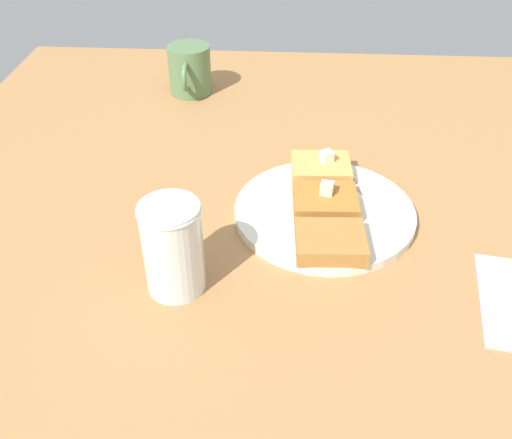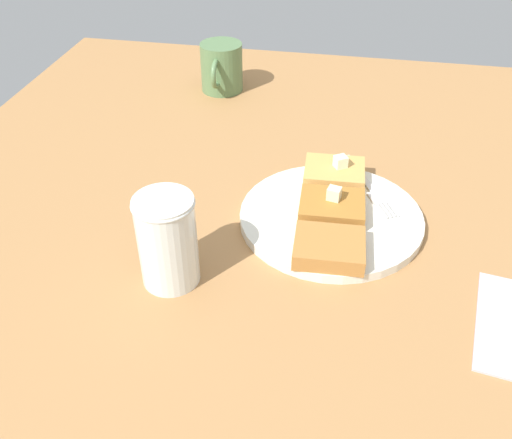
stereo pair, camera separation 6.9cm
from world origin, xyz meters
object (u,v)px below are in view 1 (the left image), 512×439
object	(u,v)px
fork	(358,181)
syrup_jar	(173,251)
coffee_mug	(190,70)
plate	(324,212)

from	to	relation	value
fork	syrup_jar	distance (cm)	31.02
fork	syrup_jar	size ratio (longest dim) A/B	1.33
fork	coffee_mug	bearing A→B (deg)	-136.96
syrup_jar	coffee_mug	distance (cm)	52.17
fork	coffee_mug	size ratio (longest dim) A/B	1.41
syrup_jar	fork	bearing A→B (deg)	133.14
plate	fork	size ratio (longest dim) A/B	1.61
plate	coffee_mug	world-z (taller)	coffee_mug
fork	plate	bearing A→B (deg)	-36.61
coffee_mug	syrup_jar	bearing A→B (deg)	6.86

